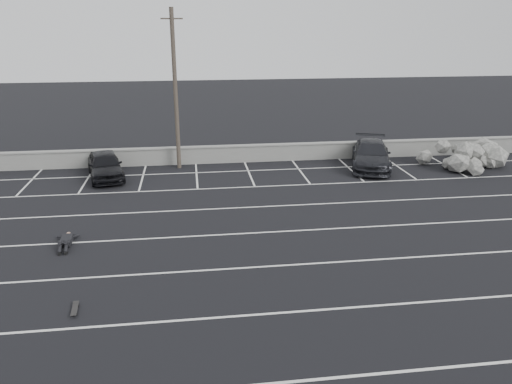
{
  "coord_description": "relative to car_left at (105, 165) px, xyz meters",
  "views": [
    {
      "loc": [
        -2.26,
        -15.69,
        8.25
      ],
      "look_at": [
        0.56,
        5.26,
        1.0
      ],
      "focal_mm": 35.0,
      "sensor_mm": 36.0,
      "label": 1
    }
  ],
  "objects": [
    {
      "name": "stall_lines",
      "position": [
        6.91,
        -7.28,
        -0.73
      ],
      "size": [
        36.0,
        20.05,
        0.01
      ],
      "color": "silver",
      "rests_on": "ground"
    },
    {
      "name": "ground",
      "position": [
        6.99,
        -11.69,
        -0.74
      ],
      "size": [
        120.0,
        120.0,
        0.0
      ],
      "primitive_type": "plane",
      "color": "black",
      "rests_on": "ground"
    },
    {
      "name": "skateboard",
      "position": [
        1.07,
        -13.76,
        -0.67
      ],
      "size": [
        0.24,
        0.69,
        0.08
      ],
      "rotation": [
        0.0,
        0.0,
        0.09
      ],
      "color": "black",
      "rests_on": "ground"
    },
    {
      "name": "trash_bin",
      "position": [
        16.28,
        1.43,
        -0.31
      ],
      "size": [
        0.64,
        0.64,
        0.85
      ],
      "rotation": [
        0.0,
        0.0,
        -0.17
      ],
      "color": "#28282B",
      "rests_on": "ground"
    },
    {
      "name": "car_right",
      "position": [
        15.3,
        0.09,
        0.03
      ],
      "size": [
        3.68,
        5.72,
        1.54
      ],
      "primitive_type": "imported",
      "rotation": [
        0.0,
        0.0,
        -0.31
      ],
      "color": "black",
      "rests_on": "ground"
    },
    {
      "name": "person",
      "position": [
        -0.26,
        -8.61,
        -0.51
      ],
      "size": [
        1.2,
        2.4,
        0.46
      ],
      "primitive_type": null,
      "rotation": [
        0.0,
        0.0,
        0.07
      ],
      "color": "black",
      "rests_on": "ground"
    },
    {
      "name": "car_left",
      "position": [
        0.0,
        0.0,
        0.0
      ],
      "size": [
        2.7,
        4.62,
        1.48
      ],
      "primitive_type": "imported",
      "rotation": [
        0.0,
        0.0,
        0.23
      ],
      "color": "black",
      "rests_on": "ground"
    },
    {
      "name": "seawall",
      "position": [
        6.99,
        2.31,
        -0.19
      ],
      "size": [
        50.0,
        0.45,
        1.06
      ],
      "color": "gray",
      "rests_on": "ground"
    },
    {
      "name": "utility_pole",
      "position": [
        4.01,
        1.51,
        3.81
      ],
      "size": [
        1.2,
        0.24,
        8.99
      ],
      "color": "#4C4238",
      "rests_on": "ground"
    },
    {
      "name": "riprap_pile",
      "position": [
        21.71,
        -0.6,
        -0.18
      ],
      "size": [
        5.34,
        4.06,
        1.55
      ],
      "color": "#9C9A92",
      "rests_on": "ground"
    }
  ]
}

